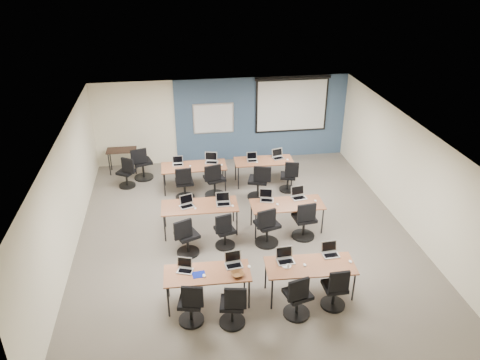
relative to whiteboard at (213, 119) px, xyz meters
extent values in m
cube|color=#6B6354|center=(0.30, -4.43, -1.45)|extent=(8.00, 9.00, 0.02)
cube|color=white|center=(0.30, -4.43, 1.25)|extent=(8.00, 9.00, 0.02)
cube|color=beige|center=(0.30, 0.07, -0.10)|extent=(8.00, 0.04, 2.70)
cube|color=beige|center=(0.30, -8.93, -0.10)|extent=(8.00, 0.04, 2.70)
cube|color=beige|center=(-3.70, -4.43, -0.10)|extent=(0.04, 9.00, 2.70)
cube|color=beige|center=(4.30, -4.43, -0.10)|extent=(0.04, 9.00, 2.70)
cube|color=#3D5977|center=(1.55, 0.04, -0.10)|extent=(5.50, 0.04, 2.70)
cube|color=silver|center=(0.00, 0.00, 0.00)|extent=(1.28, 0.02, 0.98)
cube|color=white|center=(0.00, -0.01, 0.00)|extent=(1.20, 0.02, 0.90)
cube|color=black|center=(2.50, -0.02, 0.35)|extent=(2.32, 0.03, 1.82)
cube|color=white|center=(2.50, -0.03, 0.31)|extent=(2.20, 0.02, 1.62)
cylinder|color=black|center=(2.50, -0.03, 1.19)|extent=(2.40, 0.10, 0.10)
cube|color=brown|center=(-0.79, -6.71, -0.73)|extent=(1.67, 0.69, 0.03)
cylinder|color=black|center=(-1.57, -6.99, -1.10)|extent=(0.04, 0.04, 0.70)
cylinder|color=black|center=(-0.02, -6.99, -1.10)|extent=(0.04, 0.04, 0.70)
cylinder|color=black|center=(-1.57, -6.42, -1.10)|extent=(0.04, 0.04, 0.70)
cylinder|color=black|center=(-0.02, -6.42, -1.10)|extent=(0.04, 0.04, 0.70)
cube|color=brown|center=(1.23, -6.77, -0.73)|extent=(1.77, 0.74, 0.03)
cylinder|color=black|center=(0.41, -7.08, -1.10)|extent=(0.04, 0.04, 0.70)
cylinder|color=black|center=(2.06, -7.08, -1.10)|extent=(0.04, 0.04, 0.70)
cylinder|color=black|center=(0.41, -6.46, -1.10)|extent=(0.04, 0.04, 0.70)
cylinder|color=black|center=(2.06, -6.46, -1.10)|extent=(0.04, 0.04, 0.70)
cube|color=brown|center=(-0.76, -4.11, -0.73)|extent=(1.84, 0.77, 0.03)
cylinder|color=black|center=(-1.62, -4.43, -1.10)|extent=(0.04, 0.04, 0.70)
cylinder|color=black|center=(0.11, -4.43, -1.10)|extent=(0.04, 0.04, 0.70)
cylinder|color=black|center=(-1.62, -3.79, -1.10)|extent=(0.04, 0.04, 0.70)
cylinder|color=black|center=(0.11, -3.79, -1.10)|extent=(0.04, 0.04, 0.70)
cube|color=#A46433|center=(1.35, -4.35, -0.73)|extent=(1.77, 0.74, 0.03)
cylinder|color=black|center=(0.53, -4.65, -1.10)|extent=(0.04, 0.04, 0.70)
cylinder|color=black|center=(2.18, -4.65, -1.10)|extent=(0.04, 0.04, 0.70)
cylinder|color=black|center=(0.53, -4.04, -1.10)|extent=(0.04, 0.04, 0.70)
cylinder|color=black|center=(2.18, -4.04, -1.10)|extent=(0.04, 0.04, 0.70)
cube|color=brown|center=(-0.76, -1.86, -0.73)|extent=(1.83, 0.76, 0.03)
cylinder|color=black|center=(-1.62, -2.18, -1.10)|extent=(0.04, 0.04, 0.70)
cylinder|color=black|center=(0.10, -2.18, -1.10)|extent=(0.04, 0.04, 0.70)
cylinder|color=black|center=(-1.62, -1.54, -1.10)|extent=(0.04, 0.04, 0.70)
cylinder|color=black|center=(0.10, -1.54, -1.10)|extent=(0.04, 0.04, 0.70)
cube|color=brown|center=(1.27, -1.79, -0.73)|extent=(1.70, 0.71, 0.03)
cylinder|color=black|center=(0.49, -2.08, -1.10)|extent=(0.04, 0.04, 0.70)
cylinder|color=black|center=(2.06, -2.08, -1.10)|extent=(0.04, 0.04, 0.70)
cylinder|color=black|center=(0.49, -1.49, -1.10)|extent=(0.04, 0.04, 0.70)
cylinder|color=black|center=(2.06, -1.49, -1.10)|extent=(0.04, 0.04, 0.70)
cube|color=silver|center=(-1.21, -6.60, -0.71)|extent=(0.30, 0.22, 0.02)
cube|color=black|center=(-1.21, -6.62, -0.70)|extent=(0.25, 0.13, 0.00)
cube|color=silver|center=(-1.21, -6.48, -0.59)|extent=(0.30, 0.06, 0.21)
cube|color=black|center=(-1.21, -6.49, -0.59)|extent=(0.26, 0.04, 0.17)
ellipsoid|color=white|center=(-0.86, -6.81, -0.71)|extent=(0.07, 0.11, 0.04)
cylinder|color=black|center=(-1.16, -7.18, -1.42)|extent=(0.48, 0.48, 0.05)
cylinder|color=black|center=(-1.16, -7.18, -1.24)|extent=(0.06, 0.06, 0.43)
cube|color=black|center=(-1.16, -7.18, -0.98)|extent=(0.43, 0.43, 0.08)
cube|color=black|center=(-1.12, -7.37, -0.70)|extent=(0.39, 0.06, 0.44)
cube|color=#BCBCBE|center=(-0.26, -6.58, -0.71)|extent=(0.33, 0.24, 0.02)
cube|color=black|center=(-0.26, -6.60, -0.70)|extent=(0.28, 0.14, 0.00)
cube|color=#BCBCBE|center=(-0.26, -6.45, -0.58)|extent=(0.33, 0.06, 0.23)
cube|color=black|center=(-0.26, -6.45, -0.58)|extent=(0.29, 0.04, 0.19)
ellipsoid|color=white|center=(0.03, -6.65, -0.71)|extent=(0.08, 0.11, 0.03)
cylinder|color=black|center=(-0.40, -7.35, -1.42)|extent=(0.49, 0.49, 0.05)
cylinder|color=black|center=(-0.40, -7.35, -1.23)|extent=(0.06, 0.06, 0.44)
cube|color=black|center=(-0.40, -7.35, -0.97)|extent=(0.44, 0.44, 0.08)
cube|color=black|center=(-0.36, -7.54, -0.69)|extent=(0.40, 0.06, 0.44)
cube|color=silver|center=(0.77, -6.60, -0.71)|extent=(0.34, 0.25, 0.02)
cube|color=black|center=(0.77, -6.62, -0.70)|extent=(0.29, 0.14, 0.00)
cube|color=silver|center=(0.77, -6.47, -0.58)|extent=(0.34, 0.06, 0.24)
cube|color=black|center=(0.77, -6.48, -0.58)|extent=(0.30, 0.04, 0.19)
ellipsoid|color=white|center=(1.12, -6.77, -0.71)|extent=(0.07, 0.10, 0.03)
cylinder|color=black|center=(0.85, -7.30, -1.42)|extent=(0.52, 0.52, 0.05)
cylinder|color=black|center=(0.85, -7.30, -1.22)|extent=(0.06, 0.06, 0.46)
cube|color=black|center=(0.85, -7.30, -0.95)|extent=(0.46, 0.46, 0.08)
cube|color=black|center=(0.80, -7.50, -0.67)|extent=(0.42, 0.06, 0.44)
cube|color=silver|center=(1.73, -6.53, -0.71)|extent=(0.33, 0.24, 0.02)
cube|color=black|center=(1.73, -6.55, -0.70)|extent=(0.28, 0.14, 0.00)
cube|color=silver|center=(1.73, -6.40, -0.58)|extent=(0.33, 0.06, 0.23)
cube|color=black|center=(1.73, -6.41, -0.58)|extent=(0.29, 0.04, 0.19)
ellipsoid|color=white|center=(2.05, -6.79, -0.71)|extent=(0.09, 0.12, 0.04)
cylinder|color=black|center=(1.62, -7.16, -1.42)|extent=(0.49, 0.49, 0.05)
cylinder|color=black|center=(1.62, -7.16, -1.24)|extent=(0.06, 0.06, 0.43)
cube|color=black|center=(1.62, -7.16, -0.98)|extent=(0.43, 0.43, 0.08)
cube|color=black|center=(1.62, -7.36, -0.70)|extent=(0.39, 0.06, 0.44)
cube|color=#B0AFBD|center=(-1.06, -4.13, -0.71)|extent=(0.33, 0.24, 0.02)
cube|color=black|center=(-1.06, -4.15, -0.70)|extent=(0.28, 0.14, 0.00)
cube|color=#B0AFBD|center=(-1.06, -4.00, -0.58)|extent=(0.33, 0.06, 0.23)
cube|color=black|center=(-1.06, -4.01, -0.58)|extent=(0.29, 0.04, 0.19)
ellipsoid|color=white|center=(-0.87, -4.26, -0.71)|extent=(0.07, 0.10, 0.03)
cylinder|color=black|center=(-1.11, -5.00, -1.42)|extent=(0.52, 0.52, 0.05)
cylinder|color=black|center=(-1.11, -5.00, -1.22)|extent=(0.06, 0.06, 0.46)
cube|color=black|center=(-1.11, -5.00, -0.95)|extent=(0.46, 0.46, 0.08)
cube|color=black|center=(-1.20, -5.20, -0.67)|extent=(0.42, 0.06, 0.44)
cube|color=silver|center=(-0.18, -4.16, -0.71)|extent=(0.34, 0.25, 0.02)
cube|color=black|center=(-0.18, -4.18, -0.70)|extent=(0.29, 0.15, 0.00)
cube|color=silver|center=(-0.18, -4.03, -0.58)|extent=(0.34, 0.06, 0.24)
cube|color=black|center=(-0.18, -4.03, -0.58)|extent=(0.30, 0.05, 0.19)
ellipsoid|color=white|center=(0.03, -4.27, -0.71)|extent=(0.07, 0.11, 0.04)
cylinder|color=black|center=(-0.23, -4.85, -1.42)|extent=(0.47, 0.47, 0.05)
cylinder|color=black|center=(-0.23, -4.85, -1.24)|extent=(0.06, 0.06, 0.42)
cube|color=black|center=(-0.23, -4.85, -0.99)|extent=(0.42, 0.42, 0.08)
cube|color=black|center=(-0.28, -5.03, -0.71)|extent=(0.38, 0.06, 0.44)
cube|color=#A2A3AE|center=(0.89, -4.13, -0.71)|extent=(0.33, 0.24, 0.02)
cube|color=black|center=(0.89, -4.15, -0.70)|extent=(0.28, 0.14, 0.00)
cube|color=#A2A3AE|center=(0.89, -4.00, -0.58)|extent=(0.33, 0.06, 0.23)
cube|color=black|center=(0.89, -4.01, -0.58)|extent=(0.29, 0.04, 0.19)
ellipsoid|color=white|center=(1.11, -4.36, -0.71)|extent=(0.09, 0.12, 0.04)
cylinder|color=black|center=(0.76, -4.88, -1.42)|extent=(0.56, 0.56, 0.05)
cylinder|color=black|center=(0.76, -4.88, -1.20)|extent=(0.06, 0.06, 0.50)
cube|color=black|center=(0.76, -4.88, -0.91)|extent=(0.50, 0.50, 0.08)
cube|color=black|center=(0.69, -5.10, -0.63)|extent=(0.45, 0.06, 0.44)
cube|color=#B5B5B5|center=(1.70, -4.13, -0.71)|extent=(0.35, 0.26, 0.02)
cube|color=black|center=(1.70, -4.15, -0.70)|extent=(0.30, 0.15, 0.00)
cube|color=#B5B5B5|center=(1.70, -3.99, -0.57)|extent=(0.35, 0.06, 0.24)
cube|color=black|center=(1.70, -4.00, -0.57)|extent=(0.31, 0.05, 0.20)
ellipsoid|color=white|center=(2.07, -4.32, -0.71)|extent=(0.08, 0.10, 0.03)
cylinder|color=black|center=(1.69, -4.73, -1.42)|extent=(0.55, 0.55, 0.05)
cylinder|color=black|center=(1.69, -4.73, -1.20)|extent=(0.06, 0.06, 0.49)
cube|color=black|center=(1.69, -4.73, -0.92)|extent=(0.49, 0.49, 0.08)
cube|color=black|center=(1.66, -4.96, -0.64)|extent=(0.45, 0.06, 0.44)
cube|color=silver|center=(-1.20, -1.75, -0.71)|extent=(0.30, 0.22, 0.02)
cube|color=black|center=(-1.20, -1.77, -0.70)|extent=(0.25, 0.13, 0.00)
cube|color=silver|center=(-1.20, -1.63, -0.59)|extent=(0.30, 0.06, 0.21)
cube|color=black|center=(-1.20, -1.64, -0.59)|extent=(0.26, 0.04, 0.17)
ellipsoid|color=white|center=(-0.86, -1.88, -0.71)|extent=(0.08, 0.10, 0.03)
cylinder|color=black|center=(-1.06, -2.38, -1.42)|extent=(0.53, 0.53, 0.05)
cylinder|color=black|center=(-1.06, -2.38, -1.21)|extent=(0.06, 0.06, 0.47)
cube|color=black|center=(-1.06, -2.38, -0.94)|extent=(0.47, 0.47, 0.08)
cube|color=black|center=(-1.08, -2.60, -0.66)|extent=(0.43, 0.06, 0.44)
cube|color=silver|center=(-0.24, -1.73, -0.71)|extent=(0.36, 0.26, 0.02)
cube|color=black|center=(-0.24, -1.75, -0.70)|extent=(0.30, 0.15, 0.00)
cube|color=silver|center=(-0.24, -1.59, -0.57)|extent=(0.36, 0.07, 0.25)
cube|color=black|center=(-0.24, -1.60, -0.57)|extent=(0.32, 0.05, 0.20)
ellipsoid|color=white|center=(0.02, -1.94, -0.71)|extent=(0.09, 0.12, 0.04)
cylinder|color=black|center=(-0.23, -2.37, -1.42)|extent=(0.58, 0.58, 0.05)
cylinder|color=black|center=(-0.23, -2.37, -1.20)|extent=(0.06, 0.06, 0.51)
cube|color=black|center=(-0.23, -2.37, -0.90)|extent=(0.51, 0.51, 0.08)
cube|color=black|center=(-0.29, -2.59, -0.62)|extent=(0.46, 0.06, 0.44)
cube|color=silver|center=(0.94, -1.80, -0.71)|extent=(0.30, 0.22, 0.02)
cube|color=black|center=(0.94, -1.82, -0.70)|extent=(0.26, 0.13, 0.00)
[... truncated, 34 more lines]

